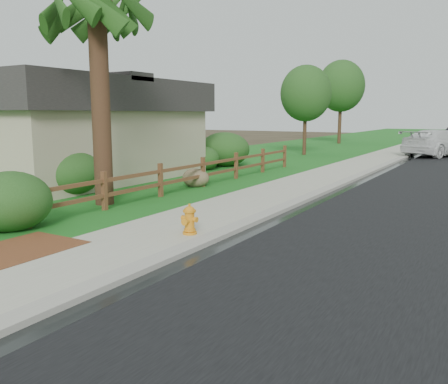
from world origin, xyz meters
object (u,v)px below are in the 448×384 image
Objects in this scene: white_suv at (439,143)px; ranch_fence at (183,175)px; fire_hydrant at (189,220)px; palm_tree at (96,4)px.

ranch_fence is at bearing 98.36° from white_suv.
fire_hydrant is 23.98m from white_suv.
white_suv is (5.60, 19.20, 0.22)m from ranch_fence.
ranch_fence is 5.74m from palm_tree.
palm_tree is 23.45m from white_suv.
white_suv is at bearing 84.97° from fire_hydrant.
ranch_fence is at bearing 76.43° from palm_tree.
ranch_fence is 2.56× the size of palm_tree.
palm_tree reaches higher than ranch_fence.
ranch_fence reaches higher than fire_hydrant.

